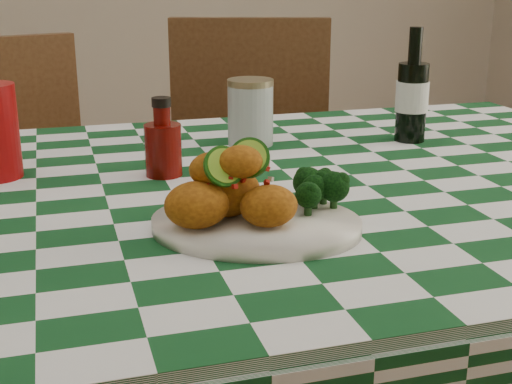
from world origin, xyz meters
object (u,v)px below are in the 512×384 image
object	(u,v)px
ketchup_bottle	(163,137)
fried_chicken_pile	(238,184)
plate	(256,225)
wooden_chair_left	(30,232)
beer_bottle	(413,85)
wooden_chair_right	(248,210)
mason_jar	(250,112)

from	to	relation	value
ketchup_bottle	fried_chicken_pile	bearing A→B (deg)	-80.33
fried_chicken_pile	plate	bearing A→B (deg)	0.00
fried_chicken_pile	wooden_chair_left	bearing A→B (deg)	107.90
beer_bottle	wooden_chair_right	size ratio (longest dim) A/B	0.23
ketchup_bottle	wooden_chair_right	xyz separation A→B (m)	(0.32, 0.60, -0.36)
plate	wooden_chair_left	distance (m)	1.04
beer_bottle	wooden_chair_left	world-z (taller)	beer_bottle
wooden_chair_left	wooden_chair_right	distance (m)	0.57
plate	mason_jar	xyz separation A→B (m)	(0.12, 0.47, 0.06)
fried_chicken_pile	ketchup_bottle	xyz separation A→B (m)	(-0.05, 0.30, -0.00)
mason_jar	beer_bottle	xyz separation A→B (m)	(0.32, -0.06, 0.05)
beer_bottle	wooden_chair_right	bearing A→B (deg)	112.14
beer_bottle	wooden_chair_left	xyz separation A→B (m)	(-0.77, 0.53, -0.42)
mason_jar	beer_bottle	size ratio (longest dim) A/B	0.57
ketchup_bottle	wooden_chair_right	world-z (taller)	wooden_chair_right
ketchup_bottle	wooden_chair_left	world-z (taller)	wooden_chair_left
plate	wooden_chair_left	world-z (taller)	wooden_chair_left
plate	ketchup_bottle	world-z (taller)	ketchup_bottle
mason_jar	wooden_chair_left	distance (m)	0.75
mason_jar	wooden_chair_right	bearing A→B (deg)	75.01
fried_chicken_pile	beer_bottle	world-z (taller)	beer_bottle
plate	fried_chicken_pile	world-z (taller)	fried_chicken_pile
fried_chicken_pile	wooden_chair_left	xyz separation A→B (m)	(-0.30, 0.94, -0.38)
fried_chicken_pile	mason_jar	bearing A→B (deg)	72.26
mason_jar	wooden_chair_right	world-z (taller)	wooden_chair_right
mason_jar	ketchup_bottle	bearing A→B (deg)	-140.08
fried_chicken_pile	beer_bottle	xyz separation A→B (m)	(0.47, 0.41, 0.04)
fried_chicken_pile	mason_jar	world-z (taller)	mason_jar
plate	beer_bottle	xyz separation A→B (m)	(0.44, 0.41, 0.10)
fried_chicken_pile	ketchup_bottle	distance (m)	0.30
wooden_chair_left	fried_chicken_pile	bearing A→B (deg)	-89.32
mason_jar	wooden_chair_left	world-z (taller)	wooden_chair_left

